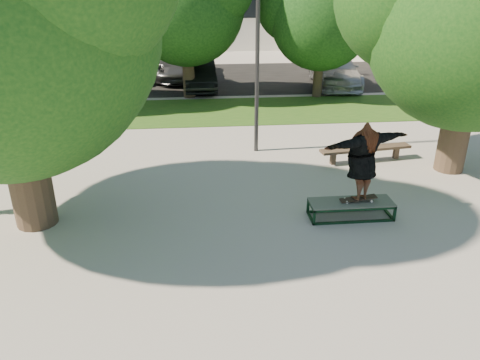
{
  "coord_description": "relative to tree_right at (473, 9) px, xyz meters",
  "views": [
    {
      "loc": [
        -0.77,
        -8.14,
        4.84
      ],
      "look_at": [
        0.09,
        0.6,
        0.99
      ],
      "focal_mm": 35.0,
      "sensor_mm": 36.0,
      "label": 1
    }
  ],
  "objects": [
    {
      "name": "ground",
      "position": [
        -5.92,
        -3.08,
        -4.09
      ],
      "size": [
        120.0,
        120.0,
        0.0
      ],
      "primitive_type": "plane",
      "color": "#AFA8A1",
      "rests_on": "ground"
    },
    {
      "name": "grass_strip",
      "position": [
        -4.92,
        6.42,
        -4.08
      ],
      "size": [
        30.0,
        4.0,
        0.02
      ],
      "primitive_type": "cube",
      "color": "#214F16",
      "rests_on": "ground"
    },
    {
      "name": "asphalt_strip",
      "position": [
        -5.92,
        12.92,
        -4.09
      ],
      "size": [
        40.0,
        8.0,
        0.01
      ],
      "primitive_type": "cube",
      "color": "black",
      "rests_on": "ground"
    },
    {
      "name": "tree_right",
      "position": [
        0.0,
        0.0,
        0.0
      ],
      "size": [
        6.24,
        5.33,
        6.51
      ],
      "color": "#38281E",
      "rests_on": "ground"
    },
    {
      "name": "bg_tree_left",
      "position": [
        -12.49,
        7.99,
        -0.36
      ],
      "size": [
        5.28,
        4.51,
        5.77
      ],
      "color": "#38281E",
      "rests_on": "ground"
    },
    {
      "name": "bg_tree_right",
      "position": [
        -1.48,
        8.48,
        -0.6
      ],
      "size": [
        5.04,
        4.31,
        5.43
      ],
      "color": "#38281E",
      "rests_on": "ground"
    },
    {
      "name": "lamppost",
      "position": [
        -4.92,
        1.92,
        -0.94
      ],
      "size": [
        0.25,
        0.15,
        6.11
      ],
      "color": "#2D2D30",
      "rests_on": "ground"
    },
    {
      "name": "grind_box",
      "position": [
        -3.42,
        -2.48,
        -3.9
      ],
      "size": [
        1.8,
        0.6,
        0.38
      ],
      "color": "black",
      "rests_on": "ground"
    },
    {
      "name": "skater_rig",
      "position": [
        -3.27,
        -2.48,
        -2.8
      ],
      "size": [
        2.15,
        1.25,
        1.77
      ],
      "rotation": [
        0.0,
        0.0,
        3.5
      ],
      "color": "white",
      "rests_on": "grind_box"
    },
    {
      "name": "bench",
      "position": [
        -1.96,
        0.75,
        -3.75
      ],
      "size": [
        2.68,
        0.72,
        0.41
      ],
      "rotation": [
        0.0,
        0.0,
        0.14
      ],
      "color": "#48382B",
      "rests_on": "ground"
    },
    {
      "name": "car_silver_a",
      "position": [
        -9.8,
        12.63,
        -3.44
      ],
      "size": [
        1.58,
        3.86,
        1.31
      ],
      "primitive_type": "imported",
      "rotation": [
        0.0,
        0.0,
        -0.01
      ],
      "color": "silver",
      "rests_on": "asphalt_strip"
    },
    {
      "name": "car_dark",
      "position": [
        -6.42,
        10.42,
        -3.44
      ],
      "size": [
        1.46,
        3.98,
        1.3
      ],
      "primitive_type": "imported",
      "rotation": [
        0.0,
        0.0,
        0.02
      ],
      "color": "black",
      "rests_on": "asphalt_strip"
    },
    {
      "name": "car_grey",
      "position": [
        -7.33,
        13.05,
        -3.33
      ],
      "size": [
        2.65,
        5.58,
        1.54
      ],
      "primitive_type": "imported",
      "rotation": [
        0.0,
        0.0,
        0.02
      ],
      "color": "#515256",
      "rests_on": "asphalt_strip"
    },
    {
      "name": "car_silver_b",
      "position": [
        -0.05,
        10.59,
        -3.36
      ],
      "size": [
        2.65,
        5.25,
        1.46
      ],
      "primitive_type": "imported",
      "rotation": [
        0.0,
        0.0,
        -0.12
      ],
      "color": "#B3B4B8",
      "rests_on": "asphalt_strip"
    }
  ]
}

